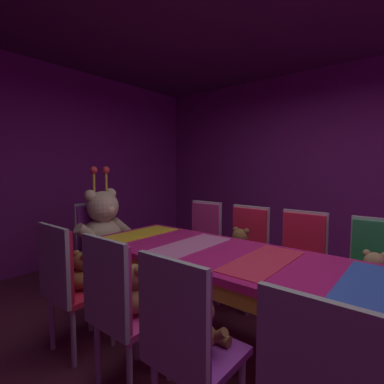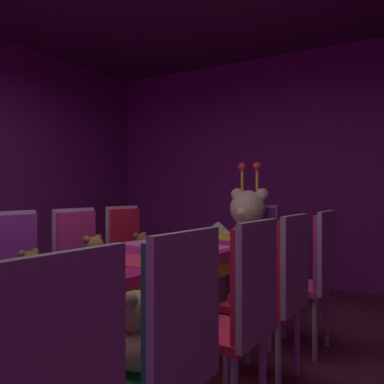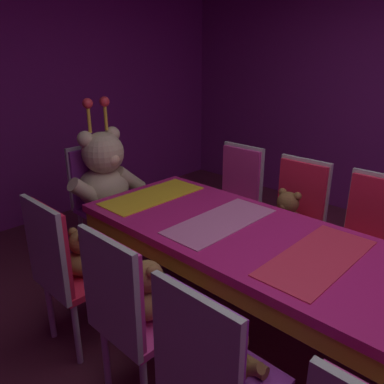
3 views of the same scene
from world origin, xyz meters
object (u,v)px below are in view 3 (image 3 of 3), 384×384
(teddy_left_4, at_px, (83,255))
(throne_chair, at_px, (96,190))
(teddy_right_3, at_px, (286,215))
(king_teddy_bear, at_px, (106,176))
(banquet_table, at_px, (316,272))
(chair_right_4, at_px, (237,190))
(teddy_left_3, at_px, (149,293))
(chair_left_3, at_px, (125,306))
(chair_left_4, at_px, (61,262))
(chair_right_3, at_px, (296,210))
(teddy_left_2, at_px, (232,355))
(chair_left_2, at_px, (208,372))
(chair_right_2, at_px, (371,232))

(teddy_left_4, bearing_deg, throne_chair, 53.37)
(teddy_right_3, bearing_deg, king_teddy_bear, -63.27)
(banquet_table, bearing_deg, chair_right_4, 54.01)
(teddy_left_3, bearing_deg, throne_chair, 66.19)
(teddy_left_4, distance_m, chair_right_4, 1.53)
(teddy_left_4, xyz_separation_m, king_teddy_bear, (0.68, 0.75, 0.17))
(chair_left_3, xyz_separation_m, throne_chair, (0.81, 1.51, 0.00))
(banquet_table, height_order, throne_chair, throne_chair)
(chair_left_4, relative_size, chair_right_3, 1.00)
(chair_right_3, relative_size, chair_right_4, 1.00)
(teddy_left_3, relative_size, throne_chair, 0.35)
(teddy_left_4, xyz_separation_m, teddy_right_3, (1.35, -0.58, 0.01))
(teddy_left_2, xyz_separation_m, chair_right_3, (1.51, 0.56, 0.02))
(chair_left_2, bearing_deg, king_teddy_bear, 66.07)
(teddy_left_3, bearing_deg, banquet_table, -39.92)
(chair_left_2, relative_size, teddy_left_4, 3.14)
(throne_chair, bearing_deg, chair_right_3, 28.54)
(teddy_left_2, distance_m, teddy_left_4, 1.14)
(chair_right_2, height_order, throne_chair, same)
(banquet_table, relative_size, teddy_left_2, 10.32)
(chair_right_2, relative_size, teddy_right_3, 2.84)
(teddy_left_2, xyz_separation_m, chair_right_4, (1.54, 1.16, 0.02))
(teddy_right_3, relative_size, chair_right_4, 0.35)
(banquet_table, distance_m, chair_right_2, 0.82)
(chair_right_3, bearing_deg, chair_left_4, -19.52)
(chair_left_2, xyz_separation_m, teddy_left_2, (0.14, -0.00, -0.02))
(chair_left_4, xyz_separation_m, chair_right_4, (1.67, 0.02, 0.00))
(chair_left_4, distance_m, teddy_left_4, 0.14)
(teddy_left_3, bearing_deg, teddy_right_3, 0.42)
(throne_chair, bearing_deg, chair_right_4, 43.25)
(chair_left_2, xyz_separation_m, chair_right_4, (1.69, 1.16, 0.00))
(banquet_table, distance_m, chair_right_3, 0.99)
(chair_left_4, bearing_deg, chair_right_4, 0.58)
(chair_right_4, bearing_deg, chair_left_2, 34.56)
(teddy_right_3, bearing_deg, chair_left_3, 0.37)
(chair_left_4, distance_m, chair_right_2, 2.00)
(chair_left_2, bearing_deg, banquet_table, -0.35)
(chair_right_3, height_order, teddy_right_3, chair_right_3)
(teddy_left_4, bearing_deg, king_teddy_bear, 47.54)
(chair_left_2, xyz_separation_m, teddy_left_3, (0.17, 0.55, 0.00))
(banquet_table, height_order, king_teddy_bear, king_teddy_bear)
(chair_left_4, xyz_separation_m, king_teddy_bear, (0.83, 0.75, 0.16))
(teddy_left_2, xyz_separation_m, king_teddy_bear, (0.69, 1.89, 0.18))
(banquet_table, bearing_deg, teddy_right_3, 40.30)
(chair_left_4, distance_m, chair_right_4, 1.67)
(chair_right_2, relative_size, king_teddy_bear, 1.05)
(chair_left_3, height_order, chair_right_2, same)
(chair_right_2, bearing_deg, chair_right_3, -89.53)
(chair_right_3, xyz_separation_m, throne_chair, (-0.82, 1.50, 0.00))
(teddy_left_3, bearing_deg, chair_left_3, -180.00)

